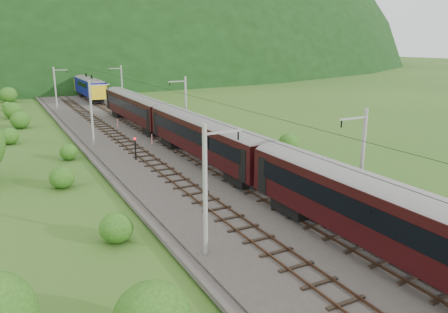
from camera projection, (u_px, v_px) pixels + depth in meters
name	position (u px, v px, depth m)	size (l,w,h in m)	color
ground	(289.00, 237.00, 29.43)	(600.00, 600.00, 0.00)	#2B561A
railbed	(221.00, 191.00, 37.93)	(14.00, 220.00, 0.30)	#38332D
track_left	(195.00, 193.00, 36.79)	(2.40, 220.00, 0.27)	brown
track_right	(244.00, 185.00, 38.96)	(2.40, 220.00, 0.27)	brown
catenary_left	(92.00, 112.00, 52.85)	(2.54, 192.28, 8.00)	gray
catenary_right	(185.00, 105.00, 58.39)	(2.54, 192.28, 8.00)	gray
overhead_wires	(220.00, 112.00, 36.16)	(4.83, 198.00, 0.03)	black
mountain_main	(21.00, 64.00, 251.58)	(504.00, 360.00, 244.00)	black
train	(270.00, 158.00, 34.67)	(3.21, 152.93, 5.60)	black
hazard_post_near	(118.00, 123.00, 64.46)	(0.16, 0.16, 1.46)	red
hazard_post_far	(152.00, 139.00, 54.53)	(0.14, 0.14, 1.28)	red
signal	(135.00, 147.00, 47.07)	(0.28, 0.28, 2.49)	black
vegetation_left	(21.00, 201.00, 28.99)	(13.57, 147.66, 6.72)	#244913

